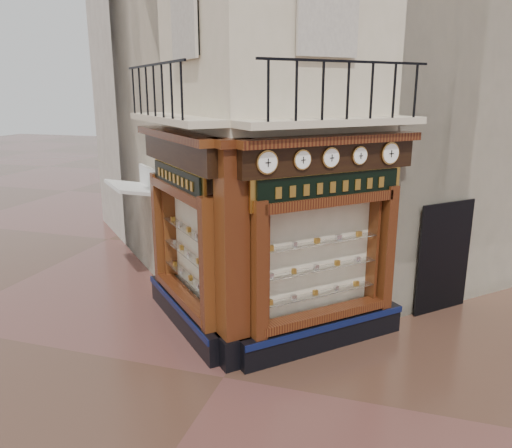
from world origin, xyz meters
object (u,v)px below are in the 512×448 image
at_px(clock_b, 302,160).
at_px(awning, 138,283).
at_px(clock_c, 331,158).
at_px(signboard_right, 331,187).
at_px(clock_a, 267,162).
at_px(signboard_left, 177,178).
at_px(clock_d, 360,156).
at_px(clock_e, 390,153).
at_px(corner_pilaster, 232,260).

relative_size(clock_b, awning, 0.20).
distance_m(clock_c, signboard_right, 0.54).
distance_m(clock_a, awning, 6.25).
bearing_deg(awning, signboard_left, -176.29).
bearing_deg(clock_d, awning, 118.87).
distance_m(clock_b, clock_d, 1.18).
bearing_deg(awning, clock_a, -169.50).
bearing_deg(clock_d, clock_c, 180.00).
height_order(signboard_left, signboard_right, signboard_right).
bearing_deg(awning, signboard_right, -155.34).
bearing_deg(signboard_right, clock_a, -175.22).
height_order(clock_b, clock_e, clock_e).
relative_size(corner_pilaster, awning, 2.38).
bearing_deg(awning, corner_pilaster, -173.77).
xyz_separation_m(clock_e, signboard_right, (-0.93, -0.77, -0.52)).
relative_size(clock_a, clock_e, 0.95).
xyz_separation_m(clock_b, awning, (-4.66, 2.42, -3.62)).
distance_m(awning, signboard_right, 6.22).
relative_size(clock_a, clock_d, 1.18).
xyz_separation_m(clock_e, signboard_left, (-3.85, -0.77, -0.52)).
bearing_deg(clock_c, clock_a, -180.00).
bearing_deg(signboard_left, clock_b, -147.29).
bearing_deg(awning, clock_e, -145.41).
height_order(clock_c, clock_e, clock_e).
height_order(corner_pilaster, clock_a, corner_pilaster).
bearing_deg(corner_pilaster, clock_b, -21.54).
bearing_deg(clock_e, signboard_right, 174.76).
relative_size(signboard_left, signboard_right, 0.87).
relative_size(clock_b, clock_d, 1.03).
relative_size(clock_d, signboard_right, 0.14).
bearing_deg(clock_a, corner_pilaster, 135.11).
distance_m(clock_d, awning, 6.77).
xyz_separation_m(clock_c, clock_d, (0.43, 0.43, -0.00)).
relative_size(clock_c, clock_d, 1.08).
bearing_deg(clock_e, clock_b, -180.00).
relative_size(clock_b, clock_c, 0.95).
xyz_separation_m(clock_b, clock_e, (1.32, 1.32, 0.00)).
height_order(clock_a, clock_c, clock_a).
height_order(clock_d, signboard_left, clock_d).
bearing_deg(corner_pilaster, awning, 96.23).
xyz_separation_m(corner_pilaster, awning, (-3.59, 2.89, -1.95)).
relative_size(corner_pilaster, clock_a, 10.41).
bearing_deg(corner_pilaster, signboard_left, 100.25).
xyz_separation_m(clock_c, signboard_left, (-2.93, 0.15, -0.52)).
bearing_deg(clock_e, signboard_left, 146.36).
distance_m(clock_d, signboard_right, 0.74).
distance_m(corner_pilaster, clock_a, 1.78).
bearing_deg(signboard_left, clock_d, -130.17).
bearing_deg(signboard_right, signboard_left, 135.00).
height_order(clock_c, signboard_right, clock_c).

